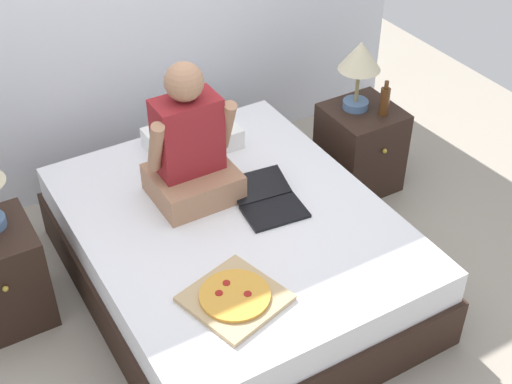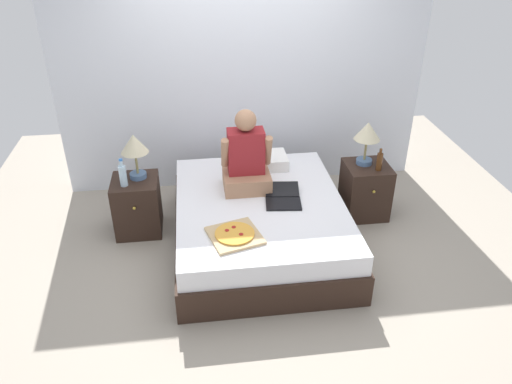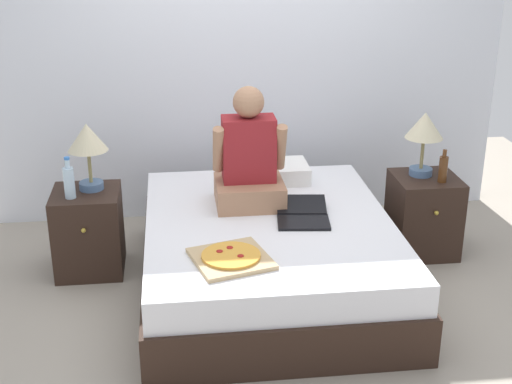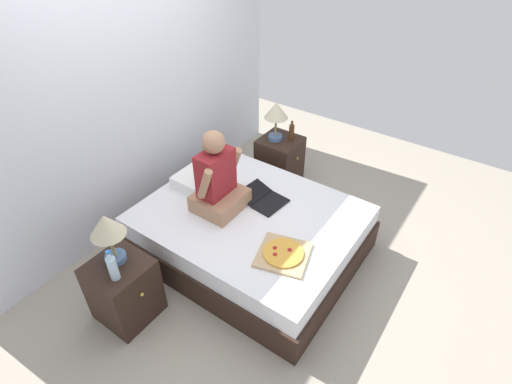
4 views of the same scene
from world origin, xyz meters
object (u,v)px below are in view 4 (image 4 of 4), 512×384
(lamp_on_left_nightstand, at_px, (107,228))
(nightstand_right, at_px, (280,160))
(lamp_on_right_nightstand, at_px, (276,113))
(beer_bottle, at_px, (292,132))
(person_seated, at_px, (218,181))
(bed, at_px, (250,232))
(laptop, at_px, (265,200))
(pizza_box, at_px, (283,254))
(water_bottle, at_px, (113,267))
(nightstand_left, at_px, (124,290))

(lamp_on_left_nightstand, relative_size, nightstand_right, 0.79)
(lamp_on_left_nightstand, relative_size, lamp_on_right_nightstand, 1.00)
(lamp_on_right_nightstand, relative_size, beer_bottle, 1.96)
(nightstand_right, bearing_deg, person_seated, -174.38)
(bed, bearing_deg, beer_bottle, 14.10)
(laptop, height_order, pizza_box, laptop)
(bed, height_order, pizza_box, pizza_box)
(laptop, bearing_deg, water_bottle, 166.81)
(water_bottle, bearing_deg, person_seated, -1.66)
(person_seated, bearing_deg, beer_bottle, 1.01)
(lamp_on_left_nightstand, xyz_separation_m, pizza_box, (0.84, -0.99, -0.39))
(lamp_on_left_nightstand, xyz_separation_m, lamp_on_right_nightstand, (2.25, 0.00, 0.00))
(bed, height_order, lamp_on_left_nightstand, lamp_on_left_nightstand)
(lamp_on_left_nightstand, xyz_separation_m, laptop, (1.33, -0.48, -0.39))
(lamp_on_left_nightstand, distance_m, water_bottle, 0.28)
(nightstand_left, relative_size, water_bottle, 2.05)
(bed, xyz_separation_m, beer_bottle, (1.23, 0.31, 0.42))
(person_seated, bearing_deg, water_bottle, 178.34)
(beer_bottle, bearing_deg, pizza_box, -150.98)
(nightstand_right, xyz_separation_m, person_seated, (-1.25, -0.12, 0.49))
(lamp_on_right_nightstand, xyz_separation_m, person_seated, (-1.22, -0.17, -0.12))
(nightstand_left, relative_size, beer_bottle, 2.46)
(lamp_on_right_nightstand, xyz_separation_m, pizza_box, (-1.42, -0.99, -0.39))
(bed, bearing_deg, lamp_on_left_nightstand, 157.73)
(lamp_on_left_nightstand, bearing_deg, pizza_box, -49.73)
(bed, xyz_separation_m, water_bottle, (-1.24, 0.32, 0.44))
(nightstand_left, distance_m, water_bottle, 0.41)
(water_bottle, relative_size, nightstand_right, 0.49)
(bed, distance_m, water_bottle, 1.36)
(laptop, bearing_deg, lamp_on_right_nightstand, 27.59)
(lamp_on_left_nightstand, height_order, laptop, lamp_on_left_nightstand)
(pizza_box, bearing_deg, lamp_on_right_nightstand, 34.99)
(water_bottle, bearing_deg, laptop, -13.19)
(pizza_box, bearing_deg, lamp_on_left_nightstand, 130.27)
(lamp_on_right_nightstand, distance_m, person_seated, 1.24)
(beer_bottle, xyz_separation_m, person_seated, (-1.32, -0.02, 0.11))
(beer_bottle, distance_m, pizza_box, 1.74)
(bed, relative_size, lamp_on_left_nightstand, 4.33)
(beer_bottle, bearing_deg, lamp_on_right_nightstand, 123.69)
(nightstand_left, xyz_separation_m, water_bottle, (-0.08, -0.09, 0.39))
(bed, bearing_deg, pizza_box, -118.07)
(bed, distance_m, beer_bottle, 1.34)
(nightstand_left, relative_size, lamp_on_left_nightstand, 1.26)
(bed, distance_m, lamp_on_left_nightstand, 1.38)
(bed, distance_m, nightstand_left, 1.23)
(bed, bearing_deg, lamp_on_right_nightstand, 22.09)
(water_bottle, bearing_deg, lamp_on_left_nightstand, 49.40)
(beer_bottle, relative_size, pizza_box, 0.47)
(water_bottle, xyz_separation_m, pizza_box, (0.96, -0.85, -0.17))
(nightstand_left, distance_m, pizza_box, 1.31)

